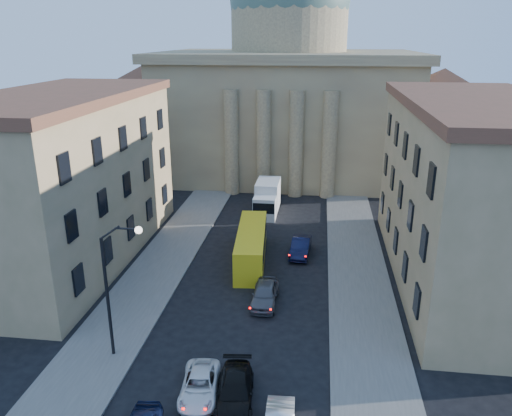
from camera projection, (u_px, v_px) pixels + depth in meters
The scene contains 12 objects.
sidewalk_left at pixel (150, 280), 40.89m from camera, with size 5.00×60.00×0.15m, color #5C5954.
sidewalk_right at pixel (361, 293), 38.84m from camera, with size 5.00×60.00×0.15m, color #5C5954.
church at pixel (288, 89), 71.13m from camera, with size 68.02×28.76×36.60m.
building_left at pixel (65, 177), 43.27m from camera, with size 11.60×26.60×14.70m.
building_right at pixel (474, 192), 39.16m from camera, with size 11.60×26.60×14.70m.
street_lamp at pixel (114, 280), 29.63m from camera, with size 2.62×0.44×8.83m.
car_left_mid at pixel (200, 385), 27.77m from camera, with size 2.05×4.44×1.24m, color white.
car_right_mid at pixel (235, 391), 27.18m from camera, with size 1.99×4.89×1.42m, color black.
car_right_far at pixel (265, 294), 37.30m from camera, with size 1.87×4.64×1.58m, color #4D4D53.
car_right_distant at pixel (301, 247), 45.62m from camera, with size 1.64×4.70×1.55m, color black.
city_bus at pixel (251, 245), 44.10m from camera, with size 3.18×10.53×2.92m.
box_truck at pixel (267, 199), 56.26m from camera, with size 2.57×6.36×3.48m.
Camera 1 is at (4.80, -17.30, 19.05)m, focal length 35.00 mm.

